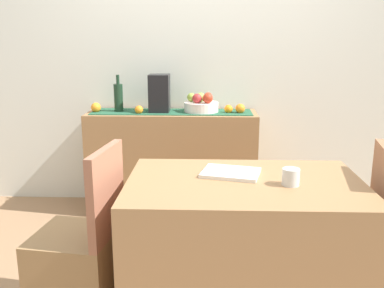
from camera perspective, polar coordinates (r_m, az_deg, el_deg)
name	(u,v)px	position (r m, az deg, el deg)	size (l,w,h in m)	color
ground_plane	(196,265)	(2.86, 0.55, -15.84)	(6.40, 6.40, 0.02)	#977252
room_wall_rear	(200,46)	(3.66, 1.10, 12.96)	(6.40, 0.06, 2.70)	silver
sideboard_console	(172,162)	(3.55, -2.62, -2.36)	(1.36, 0.42, 0.83)	#956C44
table_runner	(172,112)	(3.46, -2.69, 4.30)	(1.28, 0.32, 0.01)	#225439
fruit_bowl	(201,107)	(3.44, 1.24, 4.96)	(0.27, 0.27, 0.08)	white
apple_left	(200,98)	(3.44, 1.14, 6.20)	(0.07, 0.07, 0.07)	#8CAA42
apple_center	(197,98)	(3.38, 0.67, 6.09)	(0.08, 0.08, 0.08)	#A82D2C
apple_rear	(208,98)	(3.37, 2.11, 6.10)	(0.08, 0.08, 0.08)	#AE321D
apple_front	(208,97)	(3.50, 2.15, 6.32)	(0.07, 0.07, 0.07)	#B03522
apple_right	(201,97)	(3.52, 1.15, 6.33)	(0.07, 0.07, 0.07)	#8CAF3F
apple_upper	(191,97)	(3.47, -0.09, 6.24)	(0.07, 0.07, 0.07)	#92B13E
wine_bottle	(118,97)	(3.51, -9.76, 6.15)	(0.07, 0.07, 0.30)	#1B3522
coffee_maker	(159,93)	(3.45, -4.36, 6.73)	(0.16, 0.18, 0.30)	black
orange_loose_end	(96,108)	(3.53, -12.67, 4.76)	(0.08, 0.08, 0.08)	orange
orange_loose_mid	(240,109)	(3.42, 6.43, 4.71)	(0.08, 0.08, 0.08)	orange
orange_loose_near_bowl	(228,109)	(3.42, 4.87, 4.66)	(0.07, 0.07, 0.07)	orange
orange_loose_far	(139,110)	(3.40, -7.08, 4.55)	(0.07, 0.07, 0.07)	orange
dining_table	(243,251)	(2.23, 6.77, -13.93)	(1.14, 0.74, 0.74)	#9B7048
open_book	(231,173)	(2.17, 5.17, -3.84)	(0.28, 0.21, 0.02)	white
coffee_cup	(291,177)	(2.05, 13.02, -4.29)	(0.08, 0.08, 0.08)	silver
chair_near_window	(80,267)	(2.36, -14.71, -15.51)	(0.45, 0.45, 0.90)	#977249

